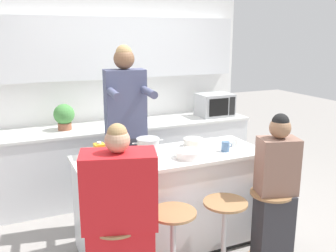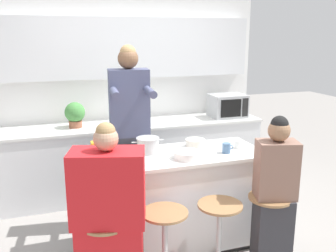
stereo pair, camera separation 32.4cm
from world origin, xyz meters
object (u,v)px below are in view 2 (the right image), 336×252
fruit_bowl (187,155)px  potted_plant (75,114)px  coffee_cup_far (238,144)px  microwave (228,106)px  bar_stool_center_right (219,238)px  cooking_pot (148,145)px  bar_stool_rightmost (268,230)px  kitchen_island (170,201)px  person_wrapped_blanket (109,223)px  bar_stool_center_left (165,247)px  juice_carton (97,153)px  person_seated_near (274,201)px  person_cooking (130,139)px  coffee_cup_near (226,148)px  banana_bunch (122,156)px

fruit_bowl → potted_plant: 1.77m
coffee_cup_far → microwave: bearing=66.6°
bar_stool_center_right → cooking_pot: (-0.41, 0.68, 0.65)m
coffee_cup_far → potted_plant: (-1.39, 1.44, 0.10)m
bar_stool_rightmost → coffee_cup_far: bearing=92.1°
kitchen_island → person_wrapped_blanket: 0.91m
bar_stool_center_left → juice_carton: (-0.44, 0.49, 0.68)m
cooking_pot → microwave: 1.92m
microwave → person_wrapped_blanket: bearing=-134.8°
potted_plant → bar_stool_center_right: bearing=-64.4°
bar_stool_center_left → person_seated_near: size_ratio=0.49×
cooking_pot → microwave: size_ratio=0.65×
bar_stool_rightmost → bar_stool_center_right: bearing=179.4°
kitchen_island → person_cooking: size_ratio=0.91×
person_wrapped_blanket → microwave: size_ratio=3.06×
microwave → cooking_pot: bearing=-139.3°
bar_stool_center_right → person_seated_near: size_ratio=0.49×
fruit_bowl → microwave: 1.92m
bar_stool_rightmost → person_seated_near: 0.27m
bar_stool_rightmost → coffee_cup_near: 0.79m
microwave → potted_plant: bearing=178.7°
person_wrapped_blanket → microwave: 2.78m
coffee_cup_far → microwave: (0.60, 1.39, 0.09)m
bar_stool_rightmost → cooking_pot: bearing=141.9°
person_wrapped_blanket → cooking_pot: (0.49, 0.70, 0.34)m
person_cooking → coffee_cup_near: size_ratio=17.34×
banana_bunch → juice_carton: (-0.23, -0.11, 0.08)m
bar_stool_center_left → cooking_pot: (0.05, 0.66, 0.65)m
bar_stool_center_left → banana_bunch: banana_bunch is taller
kitchen_island → juice_carton: 0.87m
bar_stool_center_right → person_seated_near: bearing=-2.4°
person_cooking → coffee_cup_near: person_cooking is taller
fruit_bowl → potted_plant: size_ratio=0.79×
juice_carton → person_wrapped_blanket: bearing=-89.7°
person_seated_near → banana_bunch: size_ratio=9.91×
bar_stool_rightmost → coffee_cup_near: bearing=113.1°
potted_plant → fruit_bowl: bearing=-62.3°
bar_stool_center_left → coffee_cup_far: (0.91, 0.53, 0.61)m
bar_stool_center_left → person_cooking: person_cooking is taller
kitchen_island → person_cooking: bearing=115.2°
kitchen_island → banana_bunch: 0.65m
person_seated_near → bar_stool_rightmost: bearing=167.8°
bar_stool_center_right → banana_bunch: bearing=137.5°
bar_stool_rightmost → person_cooking: bearing=130.6°
banana_bunch → potted_plant: bearing=101.6°
potted_plant → person_wrapped_blanket: bearing=-88.5°
fruit_bowl → banana_bunch: fruit_bowl is taller
bar_stool_center_left → bar_stool_center_right: (0.46, -0.01, 0.00)m
fruit_bowl → coffee_cup_far: size_ratio=2.31×
coffee_cup_far → juice_carton: (-1.34, -0.04, 0.06)m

